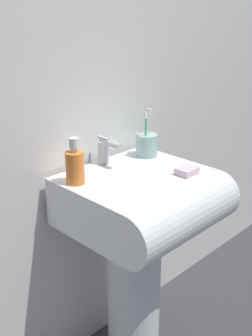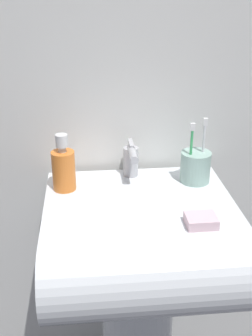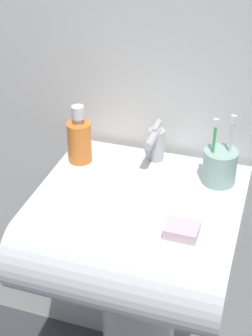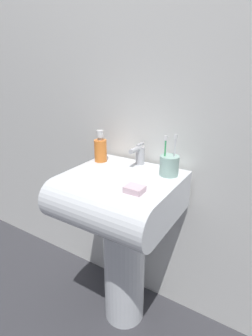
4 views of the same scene
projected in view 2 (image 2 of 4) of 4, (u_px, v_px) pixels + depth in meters
The scene contains 6 objects.
wall_back at pixel (130, 36), 1.13m from camera, with size 5.00×0.05×2.40m, color silver.
sink_basin at pixel (142, 243), 1.06m from camera, with size 0.48×0.47×0.18m.
faucet at pixel (131, 159), 1.18m from camera, with size 0.04×0.12×0.10m.
toothbrush_cup at pixel (195, 166), 1.16m from camera, with size 0.08×0.08×0.18m.
soap_bottle at pixel (64, 168), 1.11m from camera, with size 0.06×0.06×0.16m.
bar_soap at pixel (201, 221), 0.97m from camera, with size 0.07×0.06×0.02m, color silver.
Camera 2 is at (-0.13, -0.93, 1.36)m, focal length 45.00 mm.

